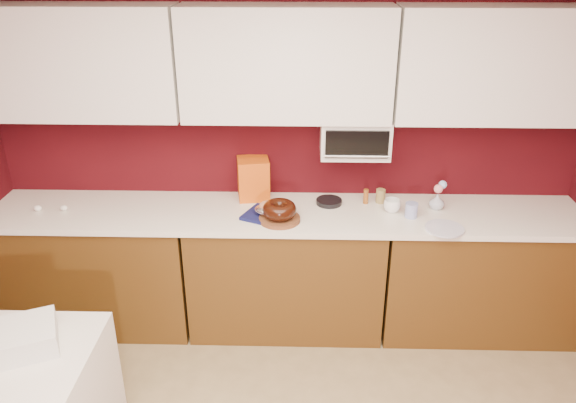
% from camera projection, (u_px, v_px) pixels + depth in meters
% --- Properties ---
extents(wall_back, '(4.00, 0.02, 2.50)m').
position_uv_depth(wall_back, '(287.00, 146.00, 3.89)').
color(wall_back, '#3E080D').
rests_on(wall_back, floor).
extents(base_cabinet_left, '(1.31, 0.58, 0.86)m').
position_uv_depth(base_cabinet_left, '(99.00, 268.00, 3.99)').
color(base_cabinet_left, '#523310').
rests_on(base_cabinet_left, floor).
extents(base_cabinet_center, '(1.31, 0.58, 0.86)m').
position_uv_depth(base_cabinet_center, '(286.00, 271.00, 3.95)').
color(base_cabinet_center, '#523310').
rests_on(base_cabinet_center, floor).
extents(base_cabinet_right, '(1.31, 0.58, 0.86)m').
position_uv_depth(base_cabinet_right, '(476.00, 274.00, 3.92)').
color(base_cabinet_right, '#523310').
rests_on(base_cabinet_right, floor).
extents(countertop, '(4.00, 0.62, 0.04)m').
position_uv_depth(countertop, '(286.00, 214.00, 3.76)').
color(countertop, white).
rests_on(countertop, base_cabinet_center).
extents(upper_cabinet_left, '(1.31, 0.33, 0.70)m').
position_uv_depth(upper_cabinet_left, '(74.00, 63.00, 3.52)').
color(upper_cabinet_left, white).
rests_on(upper_cabinet_left, wall_back).
extents(upper_cabinet_center, '(1.31, 0.33, 0.70)m').
position_uv_depth(upper_cabinet_center, '(286.00, 64.00, 3.48)').
color(upper_cabinet_center, white).
rests_on(upper_cabinet_center, wall_back).
extents(upper_cabinet_right, '(1.31, 0.33, 0.70)m').
position_uv_depth(upper_cabinet_right, '(503.00, 65.00, 3.45)').
color(upper_cabinet_right, white).
rests_on(upper_cabinet_right, wall_back).
extents(toaster_oven, '(0.45, 0.30, 0.25)m').
position_uv_depth(toaster_oven, '(355.00, 136.00, 3.69)').
color(toaster_oven, white).
rests_on(toaster_oven, upper_cabinet_center).
extents(toaster_oven_door, '(0.40, 0.02, 0.18)m').
position_uv_depth(toaster_oven_door, '(357.00, 144.00, 3.55)').
color(toaster_oven_door, black).
rests_on(toaster_oven_door, toaster_oven).
extents(toaster_oven_handle, '(0.42, 0.02, 0.02)m').
position_uv_depth(toaster_oven_handle, '(356.00, 156.00, 3.56)').
color(toaster_oven_handle, silver).
rests_on(toaster_oven_handle, toaster_oven).
extents(cake_base, '(0.30, 0.30, 0.02)m').
position_uv_depth(cake_base, '(280.00, 219.00, 3.62)').
color(cake_base, brown).
rests_on(cake_base, countertop).
extents(bundt_cake, '(0.27, 0.27, 0.09)m').
position_uv_depth(bundt_cake, '(280.00, 210.00, 3.59)').
color(bundt_cake, black).
rests_on(bundt_cake, cake_base).
extents(navy_towel, '(0.36, 0.34, 0.02)m').
position_uv_depth(navy_towel, '(268.00, 215.00, 3.67)').
color(navy_towel, '#121545').
rests_on(navy_towel, countertop).
extents(foil_ham_nest, '(0.21, 0.19, 0.06)m').
position_uv_depth(foil_ham_nest, '(268.00, 209.00, 3.65)').
color(foil_ham_nest, silver).
rests_on(foil_ham_nest, navy_towel).
extents(roasted_ham, '(0.12, 0.10, 0.07)m').
position_uv_depth(roasted_ham, '(267.00, 206.00, 3.64)').
color(roasted_ham, tan).
rests_on(roasted_ham, foil_ham_nest).
extents(pandoro_box, '(0.24, 0.22, 0.29)m').
position_uv_depth(pandoro_box, '(253.00, 179.00, 3.90)').
color(pandoro_box, '#BA300C').
rests_on(pandoro_box, countertop).
extents(dark_pan, '(0.23, 0.23, 0.03)m').
position_uv_depth(dark_pan, '(329.00, 202.00, 3.86)').
color(dark_pan, black).
rests_on(dark_pan, countertop).
extents(coffee_mug, '(0.11, 0.11, 0.11)m').
position_uv_depth(coffee_mug, '(392.00, 204.00, 3.73)').
color(coffee_mug, white).
rests_on(coffee_mug, countertop).
extents(blue_jar, '(0.08, 0.08, 0.10)m').
position_uv_depth(blue_jar, '(411.00, 210.00, 3.66)').
color(blue_jar, '#1C369C').
rests_on(blue_jar, countertop).
extents(flower_vase, '(0.09, 0.09, 0.12)m').
position_uv_depth(flower_vase, '(437.00, 201.00, 3.76)').
color(flower_vase, '#ACB3C3').
rests_on(flower_vase, countertop).
extents(flower_pink, '(0.06, 0.06, 0.06)m').
position_uv_depth(flower_pink, '(438.00, 189.00, 3.73)').
color(flower_pink, pink).
rests_on(flower_pink, flower_vase).
extents(flower_blue, '(0.06, 0.06, 0.06)m').
position_uv_depth(flower_blue, '(443.00, 185.00, 3.74)').
color(flower_blue, '#99C4F5').
rests_on(flower_blue, flower_vase).
extents(china_plate, '(0.28, 0.28, 0.01)m').
position_uv_depth(china_plate, '(445.00, 229.00, 3.52)').
color(china_plate, silver).
rests_on(china_plate, countertop).
extents(amber_bottle, '(0.04, 0.04, 0.10)m').
position_uv_depth(amber_bottle, '(366.00, 196.00, 3.85)').
color(amber_bottle, brown).
rests_on(amber_bottle, countertop).
extents(paper_cup, '(0.08, 0.08, 0.10)m').
position_uv_depth(paper_cup, '(381.00, 196.00, 3.86)').
color(paper_cup, olive).
rests_on(paper_cup, countertop).
extents(egg_left, '(0.05, 0.04, 0.04)m').
position_uv_depth(egg_left, '(38.00, 208.00, 3.75)').
color(egg_left, white).
rests_on(egg_left, countertop).
extents(egg_right, '(0.06, 0.06, 0.04)m').
position_uv_depth(egg_right, '(64.00, 208.00, 3.76)').
color(egg_right, silver).
rests_on(egg_right, countertop).
extents(newspaper_stack, '(0.43, 0.40, 0.12)m').
position_uv_depth(newspaper_stack, '(19.00, 339.00, 2.69)').
color(newspaper_stack, silver).
rests_on(newspaper_stack, dining_table).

